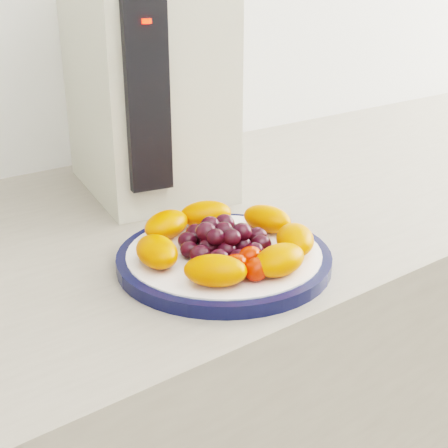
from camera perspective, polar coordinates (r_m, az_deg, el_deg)
plate_rim at (r=0.70m, az=0.00°, el=-3.21°), size 0.24×0.24×0.01m
plate_face at (r=0.70m, az=0.00°, el=-3.13°), size 0.22×0.22×0.02m
appliance_body at (r=0.92m, az=-7.11°, el=12.74°), size 0.23×0.28×0.32m
appliance_panel at (r=0.79m, az=-7.04°, el=11.39°), size 0.06×0.03×0.24m
appliance_led at (r=0.77m, az=-7.11°, el=17.93°), size 0.01×0.01×0.01m
fruit_plate at (r=0.69m, az=0.24°, el=-1.49°), size 0.21×0.21×0.04m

